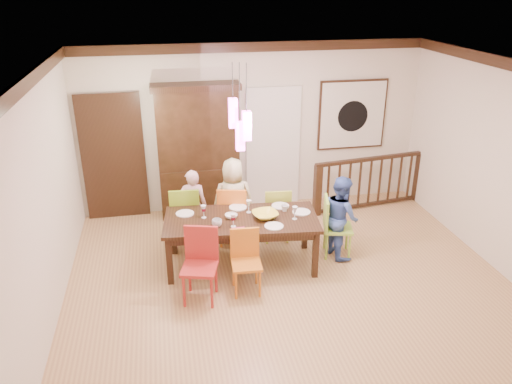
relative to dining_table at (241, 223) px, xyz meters
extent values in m
plane|color=#AB7F52|center=(0.57, -0.43, -0.67)|extent=(6.00, 6.00, 0.00)
plane|color=white|center=(0.57, -0.43, 2.23)|extent=(6.00, 6.00, 0.00)
plane|color=beige|center=(0.57, 2.07, 0.78)|extent=(6.00, 0.00, 6.00)
plane|color=beige|center=(-2.43, -0.43, 0.78)|extent=(0.00, 5.00, 5.00)
plane|color=beige|center=(3.57, -0.43, 0.78)|extent=(0.00, 5.00, 5.00)
cube|color=black|center=(-1.83, 2.02, 0.38)|extent=(1.04, 0.07, 2.24)
cube|color=silver|center=(0.92, 2.03, 0.38)|extent=(0.97, 0.05, 2.22)
cube|color=black|center=(2.37, 2.04, 0.93)|extent=(1.25, 0.04, 1.25)
cube|color=silver|center=(2.37, 2.01, 0.93)|extent=(1.18, 0.02, 1.18)
cylinder|color=black|center=(2.37, 2.00, 0.91)|extent=(0.56, 0.01, 0.56)
cube|color=#FF4CCB|center=(-0.08, 0.05, 1.58)|extent=(0.11, 0.11, 0.38)
cylinder|color=black|center=(-0.08, 0.05, 2.00)|extent=(0.01, 0.01, 0.46)
cube|color=#FF4CCB|center=(0.08, -0.05, 1.43)|extent=(0.11, 0.11, 0.38)
cylinder|color=black|center=(0.08, -0.05, 1.93)|extent=(0.01, 0.01, 0.61)
cube|color=#FF4CCB|center=(0.00, 0.00, 1.28)|extent=(0.11, 0.11, 0.38)
cylinder|color=black|center=(0.00, 0.00, 1.85)|extent=(0.01, 0.01, 0.76)
cube|color=black|center=(0.00, 0.00, 0.06)|extent=(2.25, 1.21, 0.05)
cube|color=black|center=(-1.00, 0.41, -0.32)|extent=(0.09, 0.09, 0.70)
cube|color=black|center=(1.00, 0.41, -0.32)|extent=(0.09, 0.09, 0.70)
cube|color=black|center=(-1.00, -0.41, -0.32)|extent=(0.09, 0.09, 0.70)
cube|color=black|center=(1.00, -0.41, -0.32)|extent=(0.09, 0.09, 0.70)
cube|color=black|center=(0.00, 0.43, -0.02)|extent=(1.95, 0.25, 0.10)
cube|color=black|center=(0.00, -0.43, -0.02)|extent=(1.95, 0.25, 0.10)
cube|color=#7EAA21|center=(-0.75, 0.79, -0.19)|extent=(0.47, 0.47, 0.04)
cube|color=#7EAA21|center=(-0.75, 0.79, 0.07)|extent=(0.45, 0.07, 0.49)
cylinder|color=#7EAA21|center=(-0.93, 0.61, -0.44)|extent=(0.04, 0.04, 0.47)
cylinder|color=#7EAA21|center=(-0.57, 0.61, -0.44)|extent=(0.04, 0.04, 0.47)
cylinder|color=#7EAA21|center=(-0.93, 0.97, -0.44)|extent=(0.04, 0.04, 0.47)
cylinder|color=#7EAA21|center=(-0.57, 0.97, -0.44)|extent=(0.04, 0.04, 0.47)
cube|color=orange|center=(-0.01, 0.69, -0.20)|extent=(0.53, 0.53, 0.04)
cube|color=orange|center=(-0.01, 0.69, 0.07)|extent=(0.44, 0.14, 0.48)
cylinder|color=orange|center=(-0.19, 0.51, -0.44)|extent=(0.04, 0.04, 0.46)
cylinder|color=orange|center=(0.16, 0.51, -0.44)|extent=(0.04, 0.04, 0.46)
cylinder|color=orange|center=(-0.19, 0.87, -0.44)|extent=(0.04, 0.04, 0.46)
cylinder|color=orange|center=(0.16, 0.87, -0.44)|extent=(0.04, 0.04, 0.46)
cube|color=#9EB031|center=(0.67, 0.68, -0.23)|extent=(0.44, 0.44, 0.04)
cube|color=#9EB031|center=(0.67, 0.68, 0.01)|extent=(0.41, 0.07, 0.44)
cylinder|color=#9EB031|center=(0.51, 0.51, -0.46)|extent=(0.03, 0.03, 0.42)
cylinder|color=#9EB031|center=(0.84, 0.51, -0.46)|extent=(0.03, 0.03, 0.42)
cylinder|color=#9EB031|center=(0.51, 0.84, -0.46)|extent=(0.03, 0.03, 0.42)
cylinder|color=#9EB031|center=(0.84, 0.84, -0.46)|extent=(0.03, 0.03, 0.42)
cube|color=#A62623|center=(-0.67, -0.75, -0.20)|extent=(0.54, 0.54, 0.04)
cube|color=#A62623|center=(-0.67, -0.75, 0.06)|extent=(0.43, 0.16, 0.48)
cylinder|color=#A62623|center=(-0.84, -0.92, -0.44)|extent=(0.04, 0.04, 0.46)
cylinder|color=#A62623|center=(-0.49, -0.92, -0.44)|extent=(0.04, 0.04, 0.46)
cylinder|color=#A62623|center=(-0.84, -0.57, -0.44)|extent=(0.04, 0.04, 0.46)
cylinder|color=#A62623|center=(-0.49, -0.57, -0.44)|extent=(0.04, 0.04, 0.46)
cube|color=#C66D1B|center=(-0.05, -0.68, -0.26)|extent=(0.41, 0.41, 0.04)
cube|color=#C66D1B|center=(-0.05, -0.68, -0.03)|extent=(0.39, 0.06, 0.42)
cylinder|color=#C66D1B|center=(-0.21, -0.84, -0.47)|extent=(0.03, 0.03, 0.40)
cylinder|color=#C66D1B|center=(0.11, -0.84, -0.47)|extent=(0.03, 0.03, 0.40)
cylinder|color=#C66D1B|center=(-0.21, -0.53, -0.47)|extent=(0.03, 0.03, 0.40)
cylinder|color=#C66D1B|center=(0.11, -0.53, -0.47)|extent=(0.03, 0.03, 0.40)
cube|color=#99CC40|center=(1.45, 0.01, -0.22)|extent=(0.50, 0.50, 0.04)
cube|color=#99CC40|center=(1.45, 0.01, 0.02)|extent=(0.14, 0.41, 0.46)
cylinder|color=#99CC40|center=(1.28, -0.16, -0.45)|extent=(0.04, 0.04, 0.44)
cylinder|color=#99CC40|center=(1.62, -0.16, -0.45)|extent=(0.04, 0.04, 0.44)
cylinder|color=#99CC40|center=(1.28, 0.18, -0.45)|extent=(0.04, 0.04, 0.44)
cylinder|color=#99CC40|center=(1.62, 0.18, -0.45)|extent=(0.04, 0.04, 0.44)
cube|color=black|center=(-0.42, 1.85, -0.23)|extent=(1.36, 0.44, 0.87)
cube|color=black|center=(-0.42, 1.87, 0.88)|extent=(1.36, 0.40, 1.36)
cube|color=black|center=(-0.42, 2.06, 0.88)|extent=(1.16, 0.02, 1.16)
cube|color=black|center=(-0.42, 1.87, 1.58)|extent=(1.45, 0.44, 0.10)
cube|color=black|center=(1.56, 1.52, -0.21)|extent=(0.13, 0.13, 0.92)
cube|color=black|center=(3.62, 1.52, -0.21)|extent=(0.13, 0.13, 0.92)
cube|color=black|center=(2.59, 1.52, 0.26)|extent=(2.17, 0.37, 0.06)
cube|color=black|center=(2.59, 1.52, -0.62)|extent=(2.05, 0.33, 0.05)
imported|color=#F4B9CC|center=(-0.61, 0.86, -0.07)|extent=(0.47, 0.34, 1.20)
imported|color=beige|center=(0.01, 0.84, 0.00)|extent=(0.66, 0.43, 1.33)
imported|color=#405FB5|center=(1.49, 0.02, -0.04)|extent=(0.56, 0.67, 1.25)
imported|color=yellow|center=(0.33, -0.05, 0.13)|extent=(0.41, 0.41, 0.09)
imported|color=white|center=(-0.14, 0.03, 0.11)|extent=(0.19, 0.19, 0.06)
imported|color=silver|center=(-0.37, -0.19, 0.14)|extent=(0.17, 0.17, 0.11)
imported|color=silver|center=(0.66, 0.11, 0.13)|extent=(0.13, 0.13, 0.10)
cylinder|color=white|center=(-0.77, 0.29, 0.09)|extent=(0.26, 0.26, 0.01)
cylinder|color=white|center=(0.01, 0.35, 0.09)|extent=(0.26, 0.26, 0.01)
cylinder|color=white|center=(0.63, 0.28, 0.09)|extent=(0.26, 0.26, 0.01)
cylinder|color=white|center=(-0.67, -0.32, 0.09)|extent=(0.26, 0.26, 0.01)
cylinder|color=white|center=(0.39, -0.34, 0.09)|extent=(0.26, 0.26, 0.01)
cylinder|color=white|center=(0.88, 0.02, 0.09)|extent=(0.26, 0.26, 0.01)
cube|color=#D83359|center=(-0.10, -0.36, 0.09)|extent=(0.18, 0.14, 0.01)
camera|label=1|loc=(-1.01, -6.21, 3.20)|focal=35.00mm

